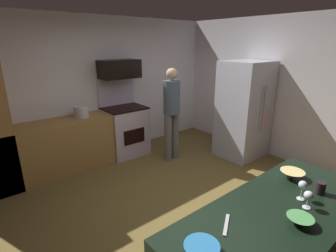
{
  "coord_description": "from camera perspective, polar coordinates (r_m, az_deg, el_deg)",
  "views": [
    {
      "loc": [
        -2.06,
        -2.25,
        2.12
      ],
      "look_at": [
        0.02,
        0.3,
        1.05
      ],
      "focal_mm": 27.35,
      "sensor_mm": 36.0,
      "label": 1
    }
  ],
  "objects": [
    {
      "name": "mixing_bowl_large",
      "position": [
        2.73,
        25.91,
        -9.69
      ],
      "size": [
        0.22,
        0.22,
        0.07
      ],
      "primitive_type": "cone",
      "rotation": [
        3.14,
        0.0,
        0.0
      ],
      "color": "#E8CE7C",
      "rests_on": "counter_island"
    },
    {
      "name": "wine_glass_mid",
      "position": [
        2.38,
        27.83,
        -11.72
      ],
      "size": [
        0.07,
        0.07,
        0.17
      ],
      "color": "silver",
      "rests_on": "counter_island"
    },
    {
      "name": "oven_range",
      "position": [
        5.1,
        -9.55,
        -0.61
      ],
      "size": [
        0.76,
        0.65,
        1.49
      ],
      "color": "#C1B1C8",
      "rests_on": "ground"
    },
    {
      "name": "knife_chef",
      "position": [
        1.97,
        12.86,
        -20.64
      ],
      "size": [
        0.21,
        0.15,
        0.01
      ],
      "primitive_type": "cube",
      "rotation": [
        0.0,
        0.0,
        3.71
      ],
      "color": "#B7BABF",
      "rests_on": "counter_island"
    },
    {
      "name": "wall_right",
      "position": [
        5.19,
        24.58,
        7.31
      ],
      "size": [
        0.12,
        4.8,
        2.6
      ],
      "primitive_type": "cube",
      "color": "silver",
      "rests_on": "ground"
    },
    {
      "name": "lower_cabinet_run",
      "position": [
        4.7,
        -22.3,
        -4.24
      ],
      "size": [
        2.4,
        0.6,
        0.9
      ],
      "primitive_type": "cube",
      "color": "olive",
      "rests_on": "ground"
    },
    {
      "name": "wine_glass_near",
      "position": [
        2.3,
        28.84,
        -13.54
      ],
      "size": [
        0.07,
        0.07,
        0.15
      ],
      "color": "silver",
      "rests_on": "counter_island"
    },
    {
      "name": "refrigerator",
      "position": [
        5.07,
        16.55,
        3.43
      ],
      "size": [
        0.86,
        0.77,
        1.82
      ],
      "color": "#B9B9C8",
      "rests_on": "ground"
    },
    {
      "name": "mixing_bowl_small",
      "position": [
        2.14,
        27.3,
        -18.16
      ],
      "size": [
        0.18,
        0.18,
        0.06
      ],
      "primitive_type": "cone",
      "rotation": [
        3.14,
        0.0,
        0.0
      ],
      "color": "#539E55",
      "rests_on": "counter_island"
    },
    {
      "name": "person_cook",
      "position": [
        4.65,
        0.83,
        3.59
      ],
      "size": [
        0.31,
        0.3,
        1.71
      ],
      "color": "slate",
      "rests_on": "ground"
    },
    {
      "name": "mug_coffee",
      "position": [
        2.58,
        30.81,
        -11.74
      ],
      "size": [
        0.08,
        0.08,
        0.11
      ],
      "primitive_type": "cylinder",
      "color": "black",
      "rests_on": "counter_island"
    },
    {
      "name": "ground_plane",
      "position": [
        3.72,
        2.77,
        -16.93
      ],
      "size": [
        5.2,
        4.8,
        0.02
      ],
      "primitive_type": "cube",
      "color": "brown"
    },
    {
      "name": "microwave",
      "position": [
        4.93,
        -10.76,
        12.35
      ],
      "size": [
        0.74,
        0.38,
        0.34
      ],
      "primitive_type": "cube",
      "color": "black",
      "rests_on": "oven_range"
    },
    {
      "name": "mixing_bowl_prep",
      "position": [
        1.73,
        7.5,
        -25.67
      ],
      "size": [
        0.22,
        0.22,
        0.07
      ],
      "primitive_type": "cone",
      "rotation": [
        3.14,
        0.0,
        0.0
      ],
      "color": "#2B7BBB",
      "rests_on": "counter_island"
    },
    {
      "name": "wall_back",
      "position": [
        5.1,
        -15.02,
        8.16
      ],
      "size": [
        5.2,
        0.12,
        2.6
      ],
      "primitive_type": "cube",
      "color": "silver",
      "rests_on": "ground"
    },
    {
      "name": "stock_pot",
      "position": [
        4.64,
        -18.78,
        3.05
      ],
      "size": [
        0.24,
        0.24,
        0.2
      ],
      "primitive_type": "cylinder",
      "color": "silver",
      "rests_on": "lower_cabinet_run"
    }
  ]
}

